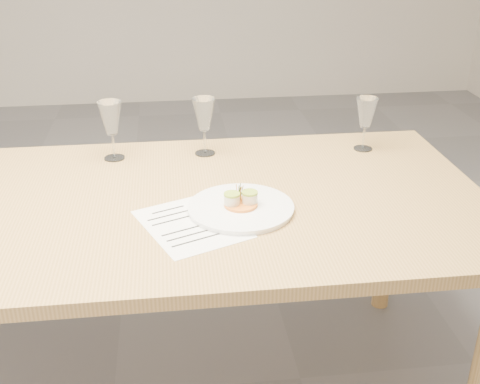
{
  "coord_description": "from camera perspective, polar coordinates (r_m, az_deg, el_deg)",
  "views": [
    {
      "loc": [
        0.24,
        -1.63,
        1.55
      ],
      "look_at": [
        0.44,
        -0.08,
        0.8
      ],
      "focal_mm": 45.0,
      "sensor_mm": 36.0,
      "label": 1
    }
  ],
  "objects": [
    {
      "name": "wine_glass_1",
      "position": [
        2.1,
        -12.15,
        6.76
      ],
      "size": [
        0.08,
        0.08,
        0.21
      ],
      "color": "white",
      "rests_on": "dining_table"
    },
    {
      "name": "recipe_sheet",
      "position": [
        1.68,
        -4.64,
        -3.04
      ],
      "size": [
        0.34,
        0.38,
        0.0
      ],
      "rotation": [
        0.0,
        0.0,
        0.4
      ],
      "color": "white",
      "rests_on": "dining_table"
    },
    {
      "name": "dining_table",
      "position": [
        1.87,
        -13.74,
        -2.94
      ],
      "size": [
        2.4,
        1.0,
        0.75
      ],
      "color": "tan",
      "rests_on": "ground"
    },
    {
      "name": "wine_glass_3",
      "position": [
        2.19,
        11.86,
        7.28
      ],
      "size": [
        0.08,
        0.08,
        0.19
      ],
      "color": "white",
      "rests_on": "dining_table"
    },
    {
      "name": "wine_glass_2",
      "position": [
        2.1,
        -3.44,
        7.26
      ],
      "size": [
        0.08,
        0.08,
        0.2
      ],
      "color": "white",
      "rests_on": "dining_table"
    },
    {
      "name": "dinner_plate",
      "position": [
        1.74,
        0.1,
        -1.41
      ],
      "size": [
        0.31,
        0.31,
        0.08
      ],
      "rotation": [
        0.0,
        0.0,
        -0.0
      ],
      "color": "white",
      "rests_on": "dining_table"
    }
  ]
}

